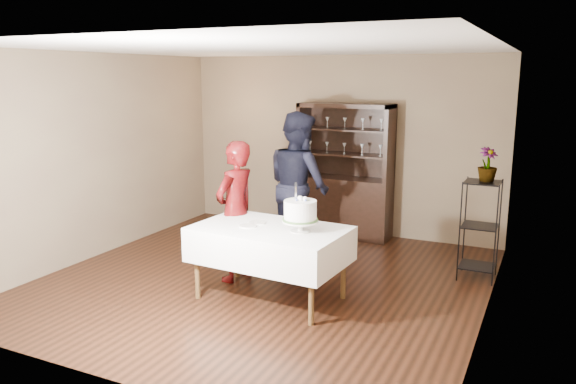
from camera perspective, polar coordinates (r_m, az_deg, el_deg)
name	(u,v)px	position (r m, az deg, el deg)	size (l,w,h in m)	color
floor	(264,281)	(6.79, -2.50, -8.99)	(5.00, 5.00, 0.00)	black
ceiling	(261,48)	(6.35, -2.73, 14.42)	(5.00, 5.00, 0.00)	white
back_wall	(339,145)	(8.69, 5.20, 4.78)	(5.00, 0.02, 2.70)	brown
wall_left	(97,156)	(7.91, -18.83, 3.49)	(0.02, 5.00, 2.70)	brown
wall_right	(493,188)	(5.71, 20.09, 0.39)	(0.02, 5.00, 2.70)	brown
china_hutch	(345,193)	(8.51, 5.79, -0.07)	(1.40, 0.48, 2.00)	black
plant_etagere	(480,226)	(7.05, 18.91, -3.27)	(0.42, 0.42, 1.20)	black
cake_table	(270,244)	(6.08, -1.83, -5.33)	(1.68, 1.09, 0.81)	white
woman	(236,211)	(6.63, -5.35, -1.97)	(0.61, 0.40, 1.67)	#3C050B
man	(299,185)	(7.45, 1.09, 0.73)	(0.95, 0.74, 1.95)	black
cake	(300,212)	(5.80, 1.26, -2.06)	(0.42, 0.42, 0.52)	silver
plate_near	(248,226)	(6.06, -4.09, -3.47)	(0.19, 0.19, 0.01)	silver
plate_far	(258,223)	(6.19, -3.11, -3.12)	(0.18, 0.18, 0.01)	silver
potted_plant	(488,164)	(6.94, 19.62, 2.65)	(0.22, 0.22, 0.40)	#406530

